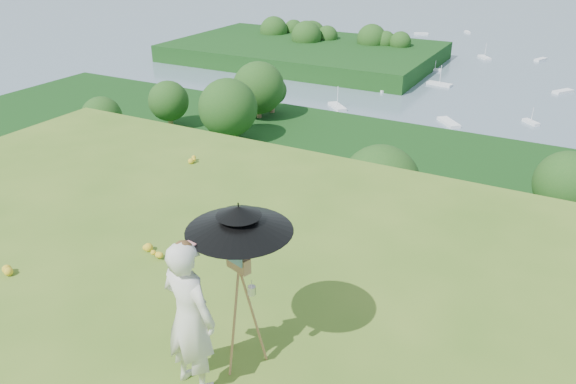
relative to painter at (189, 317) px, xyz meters
The scene contains 12 objects.
ground 2.04m from the painter, behind, with size 14.00×14.00×0.00m, color #497621.
forest_slope 45.93m from the painter, 93.00° to the left, with size 140.00×56.00×22.00m, color #0E360F.
shoreline_tier 83.45m from the painter, 91.40° to the left, with size 170.00×28.00×8.00m, color #6E6558.
peninsula 175.41m from the painter, 116.39° to the left, with size 90.00×60.00×12.00m, color #0E360F, non-canonical shape.
slope_trees 38.33m from the painter, 93.00° to the left, with size 110.00×50.00×6.00m, color #164A18, non-canonical shape.
harbor_town 80.78m from the painter, 91.40° to the left, with size 110.00×22.00×5.00m, color silver, non-canonical shape.
moored_boats 165.12m from the painter, 95.09° to the left, with size 140.00×140.00×0.70m, color white, non-canonical shape.
wildflowers 2.01m from the painter, behind, with size 10.00×10.50×0.12m, color gold, non-canonical shape.
painter is the anchor object (origin of this frame).
field_easel 0.63m from the painter, 64.89° to the left, with size 0.58×0.58×1.53m, color #A76C46, non-canonical shape.
sun_umbrella 0.98m from the painter, 65.41° to the left, with size 1.12×1.12×0.75m, color black, non-canonical shape.
painter_cap 0.84m from the painter, ahead, with size 0.19×0.23×0.10m, color #CC7170, non-canonical shape.
Camera 1 is at (4.91, -3.41, 4.52)m, focal length 35.00 mm.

